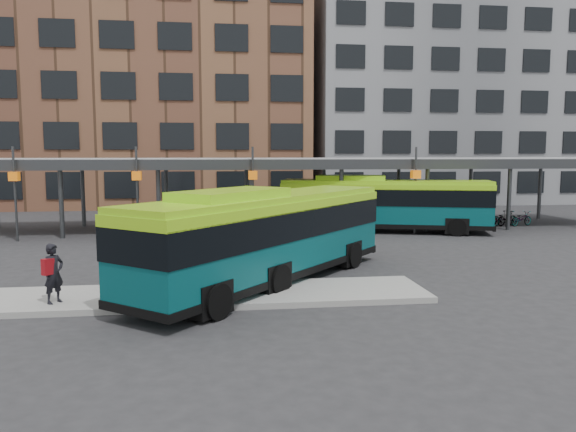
% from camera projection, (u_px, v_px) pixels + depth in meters
% --- Properties ---
extents(ground, '(120.00, 120.00, 0.00)m').
position_uv_depth(ground, '(352.00, 273.00, 20.94)').
color(ground, '#28282B').
rests_on(ground, ground).
extents(boarding_island, '(14.00, 3.00, 0.18)m').
position_uv_depth(boarding_island, '(201.00, 296.00, 17.25)').
color(boarding_island, gray).
rests_on(boarding_island, ground).
extents(canopy, '(40.00, 6.53, 4.80)m').
position_uv_depth(canopy, '(299.00, 163.00, 33.18)').
color(canopy, '#999B9E').
rests_on(canopy, ground).
extents(building_brick, '(26.00, 14.00, 22.00)m').
position_uv_depth(building_brick, '(156.00, 80.00, 49.93)').
color(building_brick, brown).
rests_on(building_brick, ground).
extents(building_grey, '(24.00, 14.00, 20.00)m').
position_uv_depth(building_grey, '(435.00, 95.00, 53.47)').
color(building_grey, slate).
rests_on(building_grey, ground).
extents(bus_front, '(9.79, 10.88, 3.33)m').
position_uv_depth(bus_front, '(268.00, 234.00, 18.99)').
color(bus_front, '#07494E').
rests_on(bus_front, ground).
extents(bus_rear, '(11.87, 5.72, 3.21)m').
position_uv_depth(bus_rear, '(384.00, 202.00, 31.89)').
color(bus_rear, '#07494E').
rests_on(bus_rear, ground).
extents(pedestrian, '(0.71, 0.75, 1.72)m').
position_uv_depth(pedestrian, '(53.00, 273.00, 15.97)').
color(pedestrian, black).
rests_on(pedestrian, boarding_island).
extents(bike_rack, '(4.69, 1.19, 1.00)m').
position_uv_depth(bike_rack, '(498.00, 218.00, 34.50)').
color(bike_rack, slate).
rests_on(bike_rack, ground).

